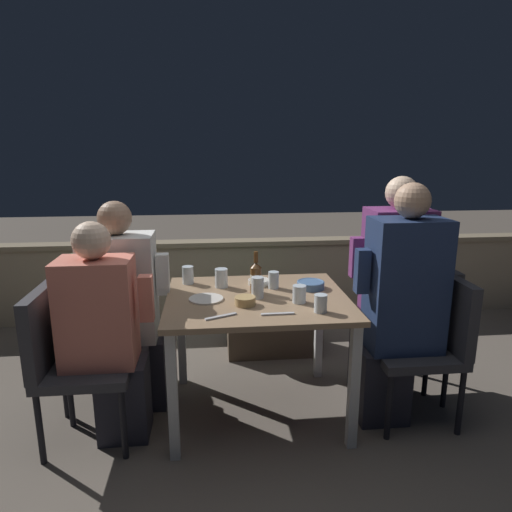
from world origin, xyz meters
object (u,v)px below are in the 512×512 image
object	(u,v)px
chair_left_near	(67,351)
potted_plant	(83,297)
chair_right_near	(430,335)
chair_right_far	(418,317)
chair_left_far	(93,328)
person_navy_jumper	(399,306)
person_purple_stripe	(390,289)
beer_bottle	(256,277)
person_white_polo	(127,307)
person_coral_top	(106,333)

from	to	relation	value
chair_left_near	potted_plant	distance (m)	0.88
chair_right_near	chair_right_far	xyz separation A→B (m)	(0.05, 0.27, 0.00)
chair_left_far	chair_right_far	world-z (taller)	same
person_navy_jumper	chair_right_far	size ratio (longest dim) A/B	1.61
chair_left_near	potted_plant	bearing A→B (deg)	99.57
chair_left_near	person_purple_stripe	distance (m)	1.87
chair_left_far	beer_bottle	world-z (taller)	beer_bottle
chair_left_near	potted_plant	size ratio (longest dim) A/B	1.01
person_white_polo	person_navy_jumper	size ratio (longest dim) A/B	0.92
chair_right_near	beer_bottle	xyz separation A→B (m)	(-0.97, 0.21, 0.31)
person_purple_stripe	beer_bottle	distance (m)	0.84
chair_right_far	beer_bottle	distance (m)	1.07
person_coral_top	chair_right_near	world-z (taller)	person_coral_top
chair_left_near	chair_left_far	distance (m)	0.31
person_white_polo	beer_bottle	size ratio (longest dim) A/B	5.12
person_purple_stripe	potted_plant	bearing A→B (deg)	163.65
person_white_polo	chair_right_near	bearing A→B (deg)	-9.65
chair_left_far	person_navy_jumper	bearing A→B (deg)	-9.64
person_navy_jumper	beer_bottle	distance (m)	0.81
person_white_polo	person_purple_stripe	size ratio (longest dim) A/B	0.91
person_white_polo	person_coral_top	bearing A→B (deg)	-100.13
person_white_polo	person_navy_jumper	bearing A→B (deg)	-10.87
chair_right_near	potted_plant	xyz separation A→B (m)	(-2.13, 0.85, 0.01)
person_white_polo	potted_plant	xyz separation A→B (m)	(-0.40, 0.56, -0.11)
person_white_polo	chair_right_near	world-z (taller)	person_white_polo
chair_left_far	person_white_polo	distance (m)	0.23
person_purple_stripe	beer_bottle	bearing A→B (deg)	-176.01
chair_left_near	chair_right_far	xyz separation A→B (m)	(2.03, 0.28, 0.00)
chair_left_near	person_navy_jumper	bearing A→B (deg)	0.50
chair_right_near	person_purple_stripe	distance (m)	0.36
chair_left_near	chair_right_near	xyz separation A→B (m)	(1.98, 0.02, 0.00)
beer_bottle	chair_right_near	bearing A→B (deg)	-12.18
chair_left_near	person_navy_jumper	size ratio (longest dim) A/B	0.62
chair_left_near	chair_right_far	world-z (taller)	same
chair_left_far	chair_right_near	xyz separation A→B (m)	(1.92, -0.29, 0.00)
person_coral_top	chair_right_near	distance (m)	1.78
chair_left_far	beer_bottle	distance (m)	1.00
person_white_polo	chair_right_far	size ratio (longest dim) A/B	1.48
person_purple_stripe	person_white_polo	bearing A→B (deg)	179.06
chair_right_far	potted_plant	distance (m)	2.26
person_coral_top	person_navy_jumper	distance (m)	1.58
person_white_polo	person_navy_jumper	distance (m)	1.56
person_navy_jumper	beer_bottle	world-z (taller)	person_navy_jumper
chair_right_near	potted_plant	bearing A→B (deg)	158.23
person_coral_top	beer_bottle	world-z (taller)	person_coral_top
chair_left_near	person_white_polo	world-z (taller)	person_white_polo
person_coral_top	person_navy_jumper	size ratio (longest dim) A/B	0.87
person_navy_jumper	chair_left_far	bearing A→B (deg)	170.36
chair_left_near	beer_bottle	bearing A→B (deg)	12.55
beer_bottle	chair_left_near	bearing A→B (deg)	-167.45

